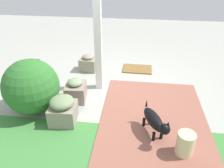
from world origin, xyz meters
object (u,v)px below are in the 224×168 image
stone_planter_mid (76,90)px  round_shrub (31,87)px  dog (155,121)px  stone_planter_nearest (88,63)px  porch_pillar (98,32)px  terracotta_pot_tall (39,76)px  doormat (137,69)px  ceramic_urn (185,144)px  stone_planter_far (63,110)px

stone_planter_mid → round_shrub: bearing=32.0°
dog → round_shrub: bearing=-10.9°
stone_planter_nearest → porch_pillar: bearing=118.3°
porch_pillar → terracotta_pot_tall: size_ratio=4.13×
doormat → round_shrub: bearing=45.7°
porch_pillar → terracotta_pot_tall: porch_pillar is taller
stone_planter_nearest → dog: size_ratio=0.62×
round_shrub → ceramic_urn: bearing=163.4°
stone_planter_nearest → terracotta_pot_tall: (0.90, 0.82, 0.02)m
porch_pillar → round_shrub: bearing=42.2°
terracotta_pot_tall → dog: 2.70m
porch_pillar → stone_planter_far: bearing=71.1°
porch_pillar → stone_planter_nearest: porch_pillar is taller
round_shrub → dog: bearing=169.1°
dog → ceramic_urn: dog is taller
stone_planter_mid → round_shrub: round_shrub is taller
porch_pillar → ceramic_urn: bearing=131.7°
dog → porch_pillar: bearing=-50.8°
stone_planter_far → ceramic_urn: size_ratio=1.29×
stone_planter_nearest → terracotta_pot_tall: size_ratio=0.72×
stone_planter_mid → porch_pillar: bearing=-125.6°
stone_planter_far → doormat: 2.43m
stone_planter_nearest → round_shrub: bearing=69.6°
round_shrub → terracotta_pot_tall: 0.94m
stone_planter_mid → doormat: stone_planter_mid is taller
round_shrub → dog: 2.16m
porch_pillar → stone_planter_far: porch_pillar is taller
porch_pillar → terracotta_pot_tall: bearing=3.0°
ceramic_urn → doormat: (0.71, -2.60, -0.17)m
dog → ceramic_urn: 0.54m
porch_pillar → stone_planter_nearest: 1.31m
round_shrub → doormat: size_ratio=1.40×
dog → ceramic_urn: size_ratio=1.78×
round_shrub → dog: (-2.11, 0.41, -0.21)m
porch_pillar → ceramic_urn: (-1.49, 1.67, -1.00)m
porch_pillar → stone_planter_mid: porch_pillar is taller
terracotta_pot_tall → dog: size_ratio=0.86×
stone_planter_mid → round_shrub: 0.82m
stone_planter_mid → ceramic_urn: (-1.86, 1.16, -0.01)m
ceramic_urn → dog: bearing=-40.1°
stone_planter_nearest → stone_planter_mid: bearing=91.4°
stone_planter_nearest → stone_planter_far: (0.00, 1.93, 0.05)m
porch_pillar → stone_planter_mid: (0.37, 0.52, -0.99)m
porch_pillar → doormat: size_ratio=3.43×
porch_pillar → doormat: (-0.78, -0.92, -1.17)m
stone_planter_nearest → ceramic_urn: stone_planter_nearest is taller
stone_planter_mid → terracotta_pot_tall: 1.03m
stone_planter_nearest → doormat: (-1.18, -0.18, -0.17)m
terracotta_pot_tall → doormat: size_ratio=0.83×
porch_pillar → terracotta_pot_tall: (1.30, 0.07, -0.98)m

